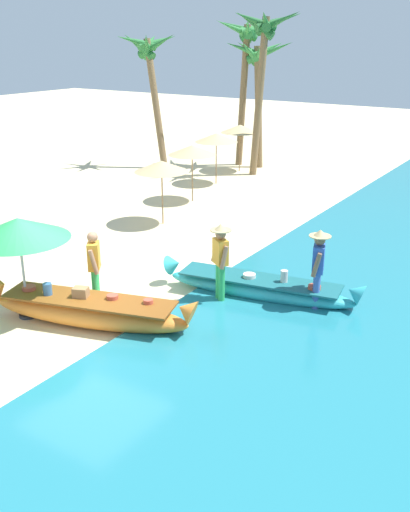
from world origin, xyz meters
TOP-DOWN VIEW (x-y plane):
  - ground_plane at (0.00, 0.00)m, footprint 80.00×80.00m
  - boat_orange_foreground at (0.21, -0.19)m, footprint 4.35×1.91m
  - boat_cyan_midground at (2.39, 2.73)m, footprint 4.46×1.45m
  - person_vendor_hatted at (1.81, 2.07)m, footprint 0.56×0.47m
  - person_tourist_customer at (-0.28, 0.54)m, footprint 0.48×0.56m
  - person_vendor_assistant at (3.65, 2.80)m, footprint 0.44×0.58m
  - patio_umbrella_large at (-1.11, -0.58)m, footprint 1.97×1.97m
  - parasol_row_0 at (-2.60, 5.95)m, footprint 1.60×1.60m
  - parasol_row_1 at (-3.31, 8.58)m, footprint 1.60×1.60m
  - parasol_row_2 at (-3.99, 11.19)m, footprint 1.60×1.60m
  - parasol_row_3 at (-4.36, 13.63)m, footprint 1.60×1.60m
  - palm_tree_tall_inland at (-4.23, 14.75)m, footprint 2.81×2.55m
  - palm_tree_leaning_seaward at (-4.81, 14.73)m, footprint 2.45×2.74m
  - palm_tree_mid_cluster at (-3.24, 13.38)m, footprint 2.71×2.65m
  - palm_tree_far_behind at (-7.96, 12.39)m, footprint 2.85×2.70m

SIDE VIEW (x-z plane):
  - ground_plane at x=0.00m, z-range 0.00..0.00m
  - boat_cyan_midground at x=2.39m, z-range -0.12..0.63m
  - boat_orange_foreground at x=0.21m, z-range -0.12..0.76m
  - person_tourist_customer at x=-0.28m, z-range 0.11..1.74m
  - person_vendor_hatted at x=1.81m, z-range 0.14..1.90m
  - person_vendor_assistant at x=3.65m, z-range 0.14..1.90m
  - parasol_row_0 at x=-2.60m, z-range 0.79..2.70m
  - parasol_row_1 at x=-3.31m, z-range 0.79..2.70m
  - parasol_row_2 at x=-3.99m, z-range 0.79..2.70m
  - parasol_row_3 at x=-4.36m, z-range 0.79..2.70m
  - patio_umbrella_large at x=-1.11m, z-range 0.82..2.89m
  - palm_tree_tall_inland at x=-4.23m, z-range 1.65..6.91m
  - palm_tree_far_behind at x=-7.96m, z-range 1.68..7.24m
  - palm_tree_leaning_seaward at x=-4.81m, z-range 1.86..7.93m
  - palm_tree_mid_cluster at x=-3.24m, z-range 1.94..8.26m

